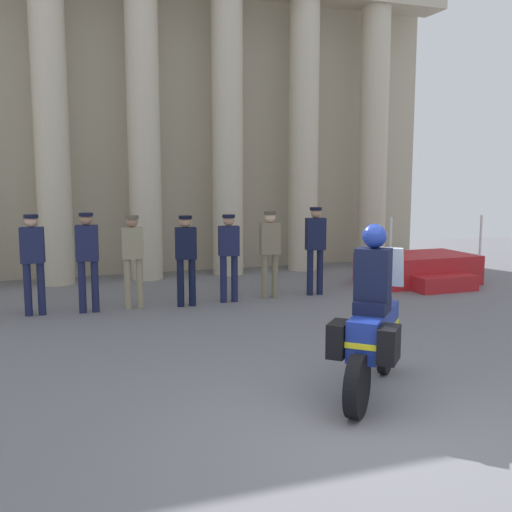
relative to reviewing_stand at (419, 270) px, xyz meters
The scene contains 11 objects.
ground_plane 8.19m from the reviewing_stand, 126.85° to the right, with size 28.00×28.00×0.00m, color slate.
colonnade_backdrop 6.76m from the reviewing_stand, 145.03° to the left, with size 13.50×1.59×8.00m.
reviewing_stand is the anchor object (origin of this frame).
officer_in_row_1 8.08m from the reviewing_stand, behind, with size 0.41×0.27×1.74m.
officer_in_row_2 7.19m from the reviewing_stand, behind, with size 0.41×0.27×1.76m.
officer_in_row_3 6.40m from the reviewing_stand, behind, with size 0.41×0.27×1.69m.
officer_in_row_4 5.48m from the reviewing_stand, behind, with size 0.41×0.27×1.68m.
officer_in_row_5 4.64m from the reviewing_stand, behind, with size 0.41×0.27×1.67m.
officer_in_row_6 3.77m from the reviewing_stand, behind, with size 0.41×0.27×1.71m.
officer_in_row_7 2.84m from the reviewing_stand, behind, with size 0.41×0.27×1.77m.
motorcycle_with_rider 7.19m from the reviewing_stand, 129.14° to the right, with size 1.51×1.61×1.90m.
Camera 1 is at (-2.94, -4.50, 2.41)m, focal length 41.67 mm.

